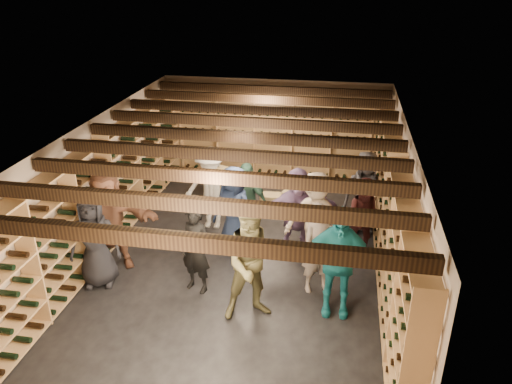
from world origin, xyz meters
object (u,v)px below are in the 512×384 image
at_px(person_3, 315,218).
at_px(person_10, 246,200).
at_px(person_9, 211,188).
at_px(person_12, 365,192).
at_px(person_4, 337,261).
at_px(person_6, 234,210).
at_px(person_0, 95,240).
at_px(person_8, 365,218).
at_px(crate_stack_left, 218,181).
at_px(crate_stack_right, 294,199).
at_px(person_5, 109,220).
at_px(person_11, 297,208).
at_px(person_1, 196,250).
at_px(crate_loose, 271,198).
at_px(person_2, 254,262).
at_px(person_7, 319,249).

xyz_separation_m(person_3, person_10, (-1.35, 0.61, -0.07)).
height_order(person_9, person_12, person_9).
xyz_separation_m(person_4, person_6, (-1.90, 1.54, -0.07)).
relative_size(person_0, person_8, 1.11).
relative_size(crate_stack_left, person_10, 0.44).
distance_m(crate_stack_right, person_10, 1.80).
height_order(person_4, person_9, person_4).
distance_m(person_3, person_5, 3.58).
bearing_deg(crate_stack_left, person_8, -32.58).
bearing_deg(person_6, person_12, 48.59).
bearing_deg(crate_stack_left, person_6, -68.91).
distance_m(person_4, person_6, 2.45).
distance_m(person_0, person_11, 3.60).
bearing_deg(person_4, person_1, 172.61).
height_order(person_10, person_11, person_11).
relative_size(crate_loose, person_12, 0.30).
bearing_deg(crate_stack_left, person_2, -68.93).
bearing_deg(person_10, person_6, -83.81).
xyz_separation_m(crate_stack_right, crate_loose, (-0.53, 0.14, -0.08)).
xyz_separation_m(crate_stack_right, person_4, (1.00, -3.58, 0.73)).
bearing_deg(person_12, person_3, -131.44).
xyz_separation_m(person_8, person_9, (-3.01, 0.55, 0.11)).
height_order(crate_stack_left, person_1, person_1).
xyz_separation_m(crate_loose, person_12, (1.99, -0.97, 0.75)).
xyz_separation_m(person_1, person_5, (-1.67, 0.43, 0.17)).
xyz_separation_m(person_7, person_12, (0.75, 2.22, 0.06)).
bearing_deg(person_6, person_5, -133.87).
height_order(person_6, person_10, person_6).
height_order(crate_loose, person_1, person_1).
bearing_deg(crate_stack_left, crate_loose, -7.37).
bearing_deg(person_4, person_3, 103.40).
distance_m(person_0, person_9, 2.65).
xyz_separation_m(person_5, person_12, (4.36, 2.12, -0.09)).
distance_m(person_1, person_2, 1.16).
distance_m(crate_stack_left, person_12, 3.50).
height_order(crate_stack_right, person_7, person_7).
bearing_deg(person_2, person_6, 88.63).
distance_m(crate_loose, person_0, 4.41).
relative_size(person_10, person_11, 0.98).
bearing_deg(person_9, person_4, -41.18).
height_order(crate_stack_left, person_12, person_12).
height_order(person_1, person_8, person_1).
distance_m(crate_stack_right, person_9, 2.09).
distance_m(person_0, person_1, 1.67).
bearing_deg(person_5, person_3, -4.75).
bearing_deg(person_6, person_7, -10.54).
height_order(person_3, person_8, person_3).
bearing_deg(person_4, person_11, 110.03).
height_order(person_7, person_10, person_10).
xyz_separation_m(person_3, person_11, (-0.36, 0.41, -0.05)).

